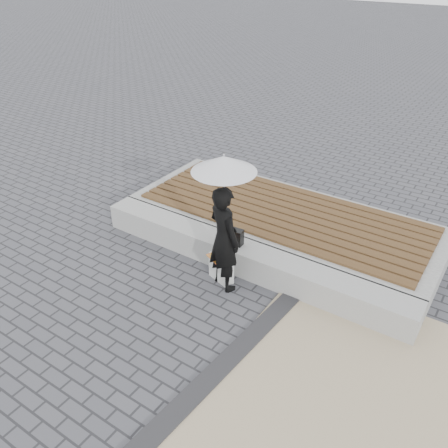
{
  "coord_description": "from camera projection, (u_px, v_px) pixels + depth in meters",
  "views": [
    {
      "loc": [
        2.86,
        -3.24,
        4.15
      ],
      "look_at": [
        -0.05,
        1.12,
        1.0
      ],
      "focal_mm": 37.51,
      "sensor_mm": 36.0,
      "label": 1
    }
  ],
  "objects": [
    {
      "name": "canvas_tote",
      "position": [
        221.0,
        268.0,
        6.63
      ],
      "size": [
        0.41,
        0.27,
        0.4
      ],
      "primitive_type": "cube",
      "rotation": [
        0.0,
        0.0,
        -0.32
      ],
      "color": "beige",
      "rests_on": "ground"
    },
    {
      "name": "edging_band",
      "position": [
        202.0,
        386.0,
        5.08
      ],
      "size": [
        0.61,
        5.2,
        0.04
      ],
      "primitive_type": "cube",
      "rotation": [
        0.0,
        0.0,
        -0.07
      ],
      "color": "#29282B",
      "rests_on": "ground"
    },
    {
      "name": "magazine",
      "position": [
        219.0,
        258.0,
        6.49
      ],
      "size": [
        0.4,
        0.35,
        0.01
      ],
      "primitive_type": "cube",
      "rotation": [
        0.0,
        0.0,
        -0.42
      ],
      "color": "red",
      "rests_on": "canvas_tote"
    },
    {
      "name": "woman",
      "position": [
        224.0,
        239.0,
        6.24
      ],
      "size": [
        0.66,
        0.55,
        1.54
      ],
      "primitive_type": "imported",
      "rotation": [
        0.0,
        0.0,
        2.75
      ],
      "color": "black",
      "rests_on": "ground"
    },
    {
      "name": "timber_decking",
      "position": [
        284.0,
        211.0,
        7.59
      ],
      "size": [
        4.6,
        1.8,
        0.04
      ],
      "primitive_type": null,
      "color": "brown",
      "rests_on": "timber_platform"
    },
    {
      "name": "seating_ledge",
      "position": [
        245.0,
        258.0,
        6.85
      ],
      "size": [
        5.0,
        0.45,
        0.4
      ],
      "primitive_type": "cube",
      "color": "#9D9D99",
      "rests_on": "ground"
    },
    {
      "name": "handbag",
      "position": [
        232.0,
        236.0,
        6.76
      ],
      "size": [
        0.36,
        0.15,
        0.25
      ],
      "primitive_type": "cube",
      "rotation": [
        0.0,
        0.0,
        0.07
      ],
      "color": "black",
      "rests_on": "seating_ledge"
    },
    {
      "name": "ground",
      "position": [
        177.0,
        333.0,
        5.81
      ],
      "size": [
        80.0,
        80.0,
        0.0
      ],
      "primitive_type": "plane",
      "color": "#46464B",
      "rests_on": "ground"
    },
    {
      "name": "timber_platform",
      "position": [
        283.0,
        223.0,
        7.7
      ],
      "size": [
        5.0,
        2.0,
        0.4
      ],
      "primitive_type": "cube",
      "color": "#A6A6A0",
      "rests_on": "ground"
    },
    {
      "name": "parasol",
      "position": [
        224.0,
        164.0,
        5.68
      ],
      "size": [
        0.82,
        0.82,
        1.05
      ],
      "rotation": [
        0.0,
        0.0,
        0.0
      ],
      "color": "#BCBCC1",
      "rests_on": "ground"
    }
  ]
}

